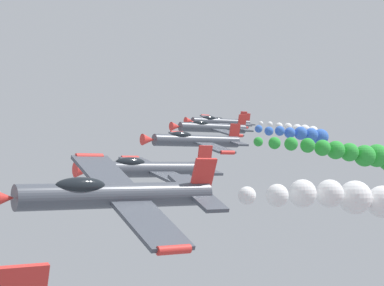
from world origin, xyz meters
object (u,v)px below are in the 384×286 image
at_px(airplane_left_inner, 114,195).
at_px(airplane_right_inner, 151,169).
at_px(airplane_high_slot, 226,122).
at_px(airplane_right_outer, 212,128).
at_px(airplane_left_outer, 195,141).
at_px(airplane_trailing, 218,122).

height_order(airplane_left_inner, airplane_right_inner, airplane_right_inner).
xyz_separation_m(airplane_right_inner, airplane_high_slot, (51.21, -40.93, 7.79)).
height_order(airplane_right_inner, airplane_right_outer, airplane_right_outer).
height_order(airplane_left_inner, airplane_left_outer, airplane_left_outer).
height_order(airplane_right_outer, airplane_high_slot, airplane_high_slot).
distance_m(airplane_trailing, airplane_high_slot, 15.45).
relative_size(airplane_right_inner, airplane_left_outer, 1.00).
bearing_deg(airplane_left_inner, airplane_high_slot, -37.42).
bearing_deg(airplane_high_slot, airplane_right_outer, 142.96).
height_order(airplane_right_inner, airplane_trailing, airplane_trailing).
bearing_deg(airplane_trailing, airplane_left_outer, 143.06).
distance_m(airplane_left_inner, airplane_high_slot, 82.97).
height_order(airplane_left_inner, airplane_high_slot, airplane_high_slot).
bearing_deg(airplane_high_slot, airplane_left_outer, 142.64).
bearing_deg(airplane_right_outer, airplane_right_inner, 139.77).
height_order(airplane_right_outer, airplane_trailing, airplane_trailing).
bearing_deg(airplane_left_outer, airplane_right_inner, 137.42).
relative_size(airplane_left_inner, airplane_right_inner, 1.00).
xyz_separation_m(airplane_right_inner, airplane_right_outer, (24.96, -21.12, 4.89)).
bearing_deg(airplane_trailing, airplane_high_slot, -38.32).
height_order(airplane_right_inner, airplane_high_slot, airplane_high_slot).
xyz_separation_m(airplane_left_outer, airplane_high_slot, (39.50, -30.16, 5.15)).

